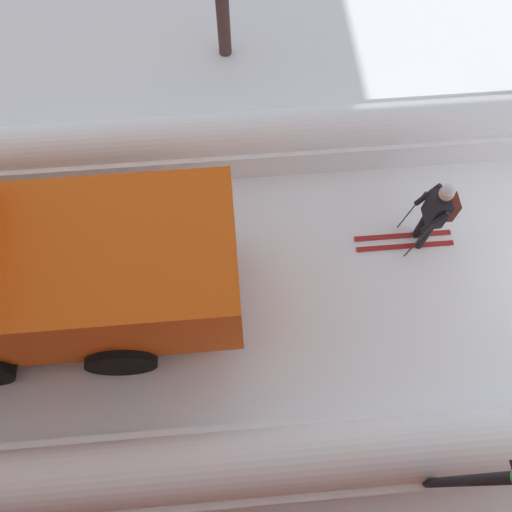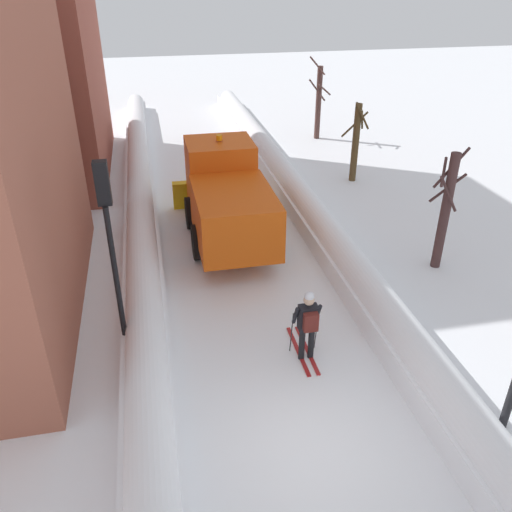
% 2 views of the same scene
% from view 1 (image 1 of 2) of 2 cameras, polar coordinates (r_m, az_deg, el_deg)
% --- Properties ---
extents(snowbank_right, '(1.10, 36.00, 1.06)m').
position_cam_1_polar(snowbank_right, '(10.77, -26.37, 10.16)').
color(snowbank_right, white).
rests_on(snowbank_right, ground).
extents(plow_truck, '(3.20, 5.98, 3.12)m').
position_cam_1_polar(plow_truck, '(8.07, -24.08, -1.79)').
color(plow_truck, '#DB510F').
rests_on(plow_truck, ground).
extents(skier, '(0.62, 1.80, 1.81)m').
position_cam_1_polar(skier, '(8.89, 19.65, 4.65)').
color(skier, black).
rests_on(skier, ground).
extents(traffic_light_pole, '(0.28, 0.42, 4.66)m').
position_cam_1_polar(traffic_light_pole, '(5.47, 26.48, -21.71)').
color(traffic_light_pole, black).
rests_on(traffic_light_pole, ground).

